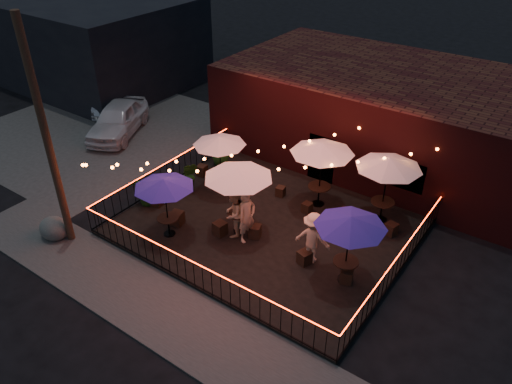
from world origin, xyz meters
TOP-DOWN VIEW (x-y plane):
  - ground at (0.00, 0.00)m, footprint 110.00×110.00m
  - patio at (0.00, 2.00)m, footprint 10.00×8.00m
  - sidewalk at (0.00, -3.25)m, footprint 18.00×2.50m
  - parking_lot at (-12.00, 4.00)m, footprint 11.00×12.00m
  - brick_building at (1.00, 9.99)m, footprint 14.00×8.00m
  - background_building at (-18.00, 9.00)m, footprint 12.00×9.00m
  - utility_pole at (-5.40, -2.60)m, footprint 0.26×0.26m
  - fence_front at (0.00, -2.00)m, footprint 10.00×0.04m
  - fence_left at (-5.00, 2.00)m, footprint 0.04×8.00m
  - fence_right at (5.00, 2.00)m, footprint 0.04×8.00m
  - festoon_lights at (-1.01, 1.70)m, footprint 10.02×8.72m
  - cafe_table_0 at (-2.58, -0.46)m, footprint 2.78×2.78m
  - cafe_table_1 at (-3.03, 3.10)m, footprint 2.46×2.46m
  - cafe_table_2 at (-0.61, 1.14)m, footprint 2.99×2.99m
  - cafe_table_3 at (0.84, 4.36)m, footprint 3.22×3.22m
  - cafe_table_4 at (3.67, 1.04)m, footprint 2.97×2.97m
  - cafe_table_5 at (3.27, 4.80)m, footprint 2.81×2.81m
  - bistro_chair_0 at (-4.27, 0.63)m, footprint 0.47×0.47m
  - bistro_chair_1 at (-2.77, 0.17)m, footprint 0.52×0.52m
  - bistro_chair_2 at (-4.36, 3.42)m, footprint 0.43×0.43m
  - bistro_chair_3 at (-2.54, 3.35)m, footprint 0.55×0.55m
  - bistro_chair_4 at (-1.08, 0.61)m, footprint 0.47×0.47m
  - bistro_chair_5 at (0.04, 1.21)m, footprint 0.51×0.51m
  - bistro_chair_6 at (-0.70, 4.02)m, footprint 0.38×0.38m
  - bistro_chair_7 at (0.76, 3.64)m, footprint 0.35×0.35m
  - bistro_chair_8 at (2.21, 1.00)m, footprint 0.50×0.50m
  - bistro_chair_9 at (3.77, 0.99)m, footprint 0.49×0.49m
  - bistro_chair_10 at (2.24, 4.01)m, footprint 0.54×0.54m
  - bistro_chair_11 at (3.94, 4.18)m, footprint 0.46×0.46m
  - patron_a at (-0.10, 0.92)m, footprint 0.60×0.80m
  - patron_b at (-0.65, 0.87)m, footprint 0.90×1.05m
  - patron_c at (2.33, 1.26)m, footprint 1.31×0.90m
  - potted_shrub_a at (-4.60, 0.52)m, footprint 1.21×1.07m
  - potted_shrub_b at (-3.93, 2.18)m, footprint 0.92×0.84m
  - potted_shrub_c at (-4.25, 4.60)m, footprint 0.93×0.93m
  - cooler at (-4.34, 1.14)m, footprint 0.83×0.73m
  - boulder at (-5.97, -2.86)m, footprint 1.04×0.90m
  - car_white at (-10.64, 4.34)m, footprint 3.76×5.03m
  - car_silver at (-13.27, 6.32)m, footprint 3.70×4.26m

SIDE VIEW (x-z plane):
  - ground at x=0.00m, z-range 0.00..0.00m
  - parking_lot at x=-12.00m, z-range 0.00..0.02m
  - sidewalk at x=0.00m, z-range 0.00..0.05m
  - patio at x=0.00m, z-range 0.00..0.15m
  - bistro_chair_7 at x=0.76m, z-range 0.15..0.55m
  - bistro_chair_6 at x=-0.70m, z-range 0.15..0.55m
  - bistro_chair_11 at x=3.94m, z-range 0.15..0.60m
  - bistro_chair_9 at x=3.77m, z-range 0.15..0.61m
  - bistro_chair_2 at x=-4.36m, z-range 0.15..0.62m
  - bistro_chair_8 at x=2.21m, z-range 0.15..0.62m
  - bistro_chair_0 at x=-4.27m, z-range 0.15..0.62m
  - bistro_chair_5 at x=0.04m, z-range 0.15..0.62m
  - boulder at x=-5.97m, z-range 0.00..0.78m
  - bistro_chair_3 at x=-2.54m, z-range 0.15..0.64m
  - bistro_chair_10 at x=2.24m, z-range 0.15..0.64m
  - bistro_chair_4 at x=-1.08m, z-range 0.15..0.64m
  - bistro_chair_1 at x=-2.77m, z-range 0.15..0.67m
  - cooler at x=-4.34m, z-range 0.16..1.06m
  - fence_front at x=0.00m, z-range 0.14..1.18m
  - fence_left at x=-5.00m, z-range 0.14..1.18m
  - fence_right at x=5.00m, z-range 0.14..1.18m
  - car_silver at x=-13.27m, z-range 0.00..1.39m
  - potted_shrub_a at x=-4.60m, z-range 0.15..1.39m
  - car_white at x=-10.64m, z-range 0.00..1.60m
  - potted_shrub_b at x=-3.93m, z-range 0.15..1.51m
  - potted_shrub_c at x=-4.25m, z-range 0.15..1.57m
  - patron_c at x=2.33m, z-range 0.15..2.02m
  - patron_b at x=-0.65m, z-range 0.15..2.03m
  - patron_a at x=-0.10m, z-range 0.15..2.13m
  - brick_building at x=1.00m, z-range 0.00..4.00m
  - cafe_table_0 at x=-2.58m, z-range 1.11..3.44m
  - cafe_table_1 at x=-3.03m, z-range 1.12..3.47m
  - cafe_table_4 at x=3.67m, z-range 1.17..3.63m
  - background_building at x=-18.00m, z-range 0.00..5.00m
  - festoon_lights at x=-1.01m, z-range 1.86..3.18m
  - cafe_table_5 at x=3.27m, z-range 1.24..3.88m
  - cafe_table_2 at x=-0.61m, z-range 1.25..3.93m
  - cafe_table_3 at x=0.84m, z-range 1.26..3.93m
  - utility_pole at x=-5.40m, z-range 0.00..8.00m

